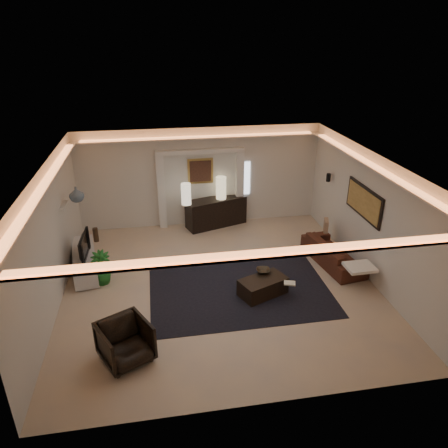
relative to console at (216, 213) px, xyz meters
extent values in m
plane|color=#D4B68D|center=(-0.42, -3.25, -0.40)|extent=(7.00, 7.00, 0.00)
plane|color=white|center=(-0.42, -3.25, 2.50)|extent=(7.00, 7.00, 0.00)
plane|color=silver|center=(-0.42, 0.25, 1.05)|extent=(7.00, 0.00, 7.00)
plane|color=silver|center=(-0.42, -6.75, 1.05)|extent=(7.00, 0.00, 7.00)
plane|color=silver|center=(-3.92, -3.25, 1.05)|extent=(0.00, 7.00, 7.00)
plane|color=silver|center=(3.08, -3.25, 1.05)|extent=(0.00, 7.00, 7.00)
cube|color=silver|center=(-0.42, -3.25, 2.22)|extent=(7.00, 7.00, 0.04)
cube|color=white|center=(0.93, 0.23, 0.95)|extent=(0.25, 0.03, 1.00)
cube|color=black|center=(-0.02, -3.45, -0.39)|extent=(4.00, 3.00, 0.01)
cube|color=silver|center=(-1.57, 0.15, 0.70)|extent=(0.22, 0.20, 2.20)
cube|color=silver|center=(0.73, 0.15, 0.70)|extent=(0.22, 0.20, 2.20)
cube|color=silver|center=(-0.42, 0.15, 1.85)|extent=(2.52, 0.20, 0.12)
cube|color=tan|center=(-0.42, 0.22, 1.25)|extent=(0.74, 0.04, 0.74)
cube|color=#4C2D1E|center=(-0.42, 0.19, 1.25)|extent=(0.62, 0.02, 0.62)
cube|color=black|center=(3.05, -2.95, 1.30)|extent=(0.04, 1.64, 0.74)
cube|color=tan|center=(3.03, -2.95, 1.30)|extent=(0.02, 1.50, 0.62)
cylinder|color=black|center=(2.96, -1.05, 1.28)|extent=(0.12, 0.12, 0.22)
cube|color=silver|center=(-3.86, -1.85, 1.25)|extent=(0.10, 0.55, 0.04)
cube|color=black|center=(0.00, 0.00, 0.00)|extent=(1.87, 1.09, 0.89)
cylinder|color=#FFF0CE|center=(-0.89, -0.28, 0.69)|extent=(0.30, 0.30, 0.62)
cylinder|color=#FFEAB4|center=(0.15, 0.00, 0.69)|extent=(0.37, 0.37, 0.66)
cube|color=silver|center=(-3.57, -1.98, -0.18)|extent=(0.85, 2.15, 0.39)
imported|color=black|center=(-3.57, -2.17, 0.34)|extent=(1.01, 0.16, 0.58)
cylinder|color=#3D2C1C|center=(-3.32, -1.36, 0.24)|extent=(0.17, 0.17, 0.36)
imported|color=slate|center=(-3.57, -1.70, 1.45)|extent=(0.42, 0.42, 0.36)
imported|color=#1E6823|center=(-3.09, -2.71, 0.00)|extent=(0.51, 0.51, 0.79)
imported|color=black|center=(2.54, -2.75, -0.11)|extent=(2.06, 1.06, 0.58)
cube|color=white|center=(2.63, -3.93, 0.15)|extent=(0.64, 0.53, 0.07)
cube|color=tan|center=(2.73, -1.74, 0.15)|extent=(0.22, 0.37, 0.36)
cube|color=black|center=(0.45, -3.80, -0.20)|extent=(1.16, 0.91, 0.38)
imported|color=#31271B|center=(0.53, -3.53, 0.05)|extent=(0.34, 0.34, 0.08)
cube|color=beige|center=(0.97, -4.08, 0.02)|extent=(0.28, 0.24, 0.03)
imported|color=black|center=(-2.44, -5.38, -0.02)|extent=(1.11, 1.12, 0.76)
camera|label=1|loc=(-1.72, -11.40, 4.93)|focal=33.75mm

